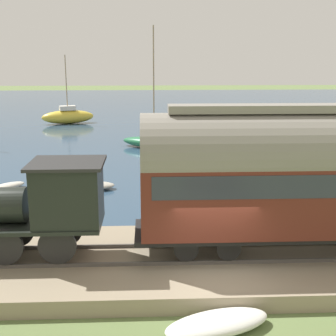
{
  "coord_description": "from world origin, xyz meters",
  "views": [
    {
      "loc": [
        -12.61,
        1.98,
        6.77
      ],
      "look_at": [
        7.26,
        1.09,
        2.0
      ],
      "focal_mm": 50.0,
      "sensor_mm": 36.0,
      "label": 1
    }
  ],
  "objects": [
    {
      "name": "sailboat_green",
      "position": [
        21.93,
        1.47,
        0.48
      ],
      "size": [
        4.25,
        5.46,
        8.91
      ],
      "rotation": [
        0.0,
        0.0,
        -0.58
      ],
      "color": "#236B42",
      "rests_on": "harbor_water"
    },
    {
      "name": "ground_plane",
      "position": [
        0.0,
        0.0,
        0.0
      ],
      "size": [
        200.0,
        200.0,
        0.0
      ],
      "primitive_type": "plane",
      "color": "#607542"
    },
    {
      "name": "rail_embankment",
      "position": [
        1.37,
        0.0,
        0.26
      ],
      "size": [
        5.57,
        56.0,
        0.63
      ],
      "color": "gray",
      "rests_on": "ground"
    },
    {
      "name": "steam_locomotive",
      "position": [
        1.37,
        5.81,
        2.35
      ],
      "size": [
        2.01,
        6.35,
        3.22
      ],
      "color": "black",
      "rests_on": "rail_embankment"
    },
    {
      "name": "beached_dinghy",
      "position": [
        -2.16,
        0.27,
        0.22
      ],
      "size": [
        1.88,
        3.0,
        0.44
      ],
      "color": "silver",
      "rests_on": "ground"
    },
    {
      "name": "passenger_coach",
      "position": [
        1.37,
        -2.84,
        3.22
      ],
      "size": [
        2.42,
        10.49,
        4.72
      ],
      "color": "black",
      "rests_on": "rail_embankment"
    },
    {
      "name": "rowboat_near_shore",
      "position": [
        10.94,
        4.88,
        0.21
      ],
      "size": [
        1.31,
        2.43,
        0.4
      ],
      "rotation": [
        0.0,
        0.0,
        0.1
      ],
      "color": "#B7B2A3",
      "rests_on": "harbor_water"
    },
    {
      "name": "sailboat_yellow",
      "position": [
        35.7,
        10.11,
        0.76
      ],
      "size": [
        3.23,
        5.55,
        6.91
      ],
      "rotation": [
        0.0,
        0.0,
        0.31
      ],
      "color": "gold",
      "rests_on": "harbor_water"
    },
    {
      "name": "rowboat_far_out",
      "position": [
        11.13,
        9.3,
        0.18
      ],
      "size": [
        1.98,
        1.92,
        0.34
      ],
      "rotation": [
        0.0,
        0.0,
        0.82
      ],
      "color": "beige",
      "rests_on": "harbor_water"
    },
    {
      "name": "harbor_water",
      "position": [
        44.46,
        0.0,
        0.0
      ],
      "size": [
        80.0,
        80.0,
        0.01
      ],
      "color": "#2D4760",
      "rests_on": "ground"
    }
  ]
}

